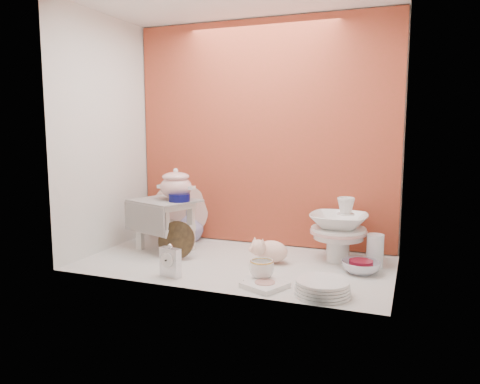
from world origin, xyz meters
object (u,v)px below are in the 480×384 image
(gold_rim_teacup, at_px, (262,269))
(soup_tureen, at_px, (176,184))
(floral_platter, at_px, (180,211))
(crystal_bowl, at_px, (361,267))
(porcelain_tower, at_px, (338,229))
(step_stool, at_px, (165,225))
(plush_pig, at_px, (272,251))
(mantel_clock, at_px, (170,261))
(blue_white_vase, at_px, (188,226))
(dinner_plate_stack, at_px, (322,288))

(gold_rim_teacup, bearing_deg, soup_tureen, 150.43)
(floral_platter, distance_m, crystal_bowl, 1.36)
(gold_rim_teacup, height_order, porcelain_tower, porcelain_tower)
(step_stool, xyz_separation_m, plush_pig, (0.74, -0.04, -0.09))
(step_stool, distance_m, gold_rim_teacup, 0.88)
(soup_tureen, relative_size, plush_pig, 1.01)
(step_stool, relative_size, mantel_clock, 2.18)
(soup_tureen, bearing_deg, plush_pig, -6.11)
(soup_tureen, height_order, porcelain_tower, soup_tureen)
(blue_white_vase, relative_size, dinner_plate_stack, 0.81)
(crystal_bowl, bearing_deg, step_stool, 177.67)
(mantel_clock, distance_m, plush_pig, 0.62)
(blue_white_vase, distance_m, crystal_bowl, 1.26)
(step_stool, relative_size, plush_pig, 1.61)
(soup_tureen, xyz_separation_m, dinner_plate_stack, (1.05, -0.50, -0.40))
(plush_pig, height_order, porcelain_tower, porcelain_tower)
(step_stool, relative_size, crystal_bowl, 1.85)
(step_stool, xyz_separation_m, soup_tureen, (0.07, 0.03, 0.27))
(dinner_plate_stack, bearing_deg, plush_pig, 131.93)
(crystal_bowl, bearing_deg, dinner_plate_stack, -107.73)
(dinner_plate_stack, distance_m, porcelain_tower, 0.63)
(mantel_clock, relative_size, dinner_plate_stack, 0.66)
(blue_white_vase, bearing_deg, porcelain_tower, -6.35)
(mantel_clock, xyz_separation_m, dinner_plate_stack, (0.81, 0.02, -0.05))
(soup_tureen, xyz_separation_m, gold_rim_teacup, (0.72, -0.41, -0.37))
(step_stool, relative_size, floral_platter, 0.96)
(dinner_plate_stack, bearing_deg, blue_white_vase, 146.21)
(plush_pig, height_order, crystal_bowl, plush_pig)
(gold_rim_teacup, distance_m, crystal_bowl, 0.57)
(dinner_plate_stack, relative_size, porcelain_tower, 0.70)
(step_stool, distance_m, mantel_clock, 0.58)
(soup_tureen, bearing_deg, gold_rim_teacup, -29.57)
(plush_pig, bearing_deg, dinner_plate_stack, -69.57)
(step_stool, distance_m, soup_tureen, 0.28)
(soup_tureen, bearing_deg, step_stool, -156.06)
(step_stool, xyz_separation_m, porcelain_tower, (1.09, 0.14, 0.03))
(floral_platter, relative_size, porcelain_tower, 1.04)
(crystal_bowl, height_order, porcelain_tower, porcelain_tower)
(gold_rim_teacup, xyz_separation_m, crystal_bowl, (0.47, 0.33, -0.03))
(mantel_clock, relative_size, gold_rim_teacup, 1.40)
(blue_white_vase, distance_m, porcelain_tower, 1.07)
(blue_white_vase, xyz_separation_m, plush_pig, (0.70, -0.30, -0.04))
(floral_platter, height_order, plush_pig, floral_platter)
(dinner_plate_stack, bearing_deg, soup_tureen, 154.75)
(crystal_bowl, distance_m, porcelain_tower, 0.30)
(mantel_clock, bearing_deg, soup_tureen, 129.71)
(mantel_clock, bearing_deg, step_stool, 137.15)
(crystal_bowl, bearing_deg, blue_white_vase, 165.66)
(dinner_plate_stack, distance_m, crystal_bowl, 0.44)
(plush_pig, bearing_deg, crystal_bowl, -22.53)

